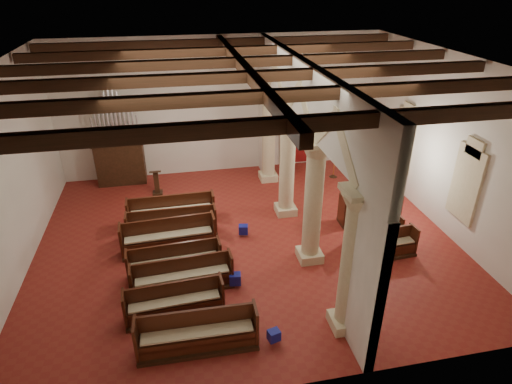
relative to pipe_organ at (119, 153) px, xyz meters
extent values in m
plane|color=maroon|center=(4.50, -5.50, -1.37)|extent=(14.00, 14.00, 0.00)
plane|color=black|center=(4.50, -5.50, 4.63)|extent=(14.00, 14.00, 0.00)
cube|color=white|center=(4.50, 0.50, 1.63)|extent=(14.00, 0.02, 6.00)
cube|color=white|center=(4.50, -11.50, 1.63)|extent=(14.00, 0.02, 6.00)
cube|color=white|center=(-2.50, -5.50, 1.63)|extent=(0.02, 12.00, 6.00)
cube|color=white|center=(11.50, -5.50, 1.63)|extent=(0.02, 12.00, 6.00)
cube|color=beige|center=(6.30, -10.00, -1.22)|extent=(0.75, 0.75, 0.30)
cylinder|color=beige|center=(6.30, -10.00, 0.58)|extent=(0.56, 0.56, 3.30)
cube|color=beige|center=(6.30, -7.00, -1.22)|extent=(0.75, 0.75, 0.30)
cylinder|color=beige|center=(6.30, -7.00, 0.58)|extent=(0.56, 0.56, 3.30)
cube|color=beige|center=(6.30, -4.00, -1.22)|extent=(0.75, 0.75, 0.30)
cylinder|color=beige|center=(6.30, -4.00, 0.58)|extent=(0.56, 0.56, 3.30)
cube|color=beige|center=(6.30, -1.00, -1.22)|extent=(0.75, 0.75, 0.30)
cylinder|color=beige|center=(6.30, -1.00, 0.58)|extent=(0.56, 0.56, 3.30)
cube|color=white|center=(6.30, -5.50, 3.66)|extent=(0.25, 11.90, 1.93)
cube|color=#377B5A|center=(11.48, -7.00, 0.83)|extent=(0.03, 1.00, 2.20)
cube|color=#377B5A|center=(11.48, -3.00, 0.83)|extent=(0.03, 1.00, 2.20)
cube|color=#377B5A|center=(9.50, 0.48, 0.83)|extent=(1.00, 0.03, 2.20)
cube|color=#3C2013|center=(0.00, 0.00, -0.47)|extent=(2.00, 0.80, 1.80)
cube|color=#3C2013|center=(0.00, 0.00, 0.53)|extent=(2.10, 0.85, 0.20)
cube|color=#3D1E13|center=(1.47, -1.43, -1.33)|extent=(0.41, 0.41, 0.09)
cube|color=#3D1E13|center=(1.47, -1.43, -0.87)|extent=(0.20, 0.20, 1.00)
cube|color=#3D1E13|center=(1.47, -1.50, -0.33)|extent=(0.46, 0.36, 0.18)
cube|color=maroon|center=(8.00, 0.42, -0.22)|extent=(1.60, 0.06, 2.10)
cylinder|color=gold|center=(8.00, 0.40, 0.88)|extent=(1.80, 0.04, 0.04)
cone|color=#3C2013|center=(9.24, -1.32, -1.31)|extent=(0.37, 0.37, 0.12)
cylinder|color=gold|center=(9.24, -1.32, -0.15)|extent=(0.04, 0.04, 2.44)
cylinder|color=gold|center=(9.24, -1.32, 0.97)|extent=(0.25, 0.68, 0.03)
cube|color=navy|center=(9.24, -1.34, 0.46)|extent=(0.54, 0.20, 0.86)
cube|color=navy|center=(4.35, -10.19, -1.12)|extent=(0.34, 0.30, 0.29)
cube|color=navy|center=(3.74, -7.86, -1.10)|extent=(0.37, 0.31, 0.34)
cube|color=#152496|center=(4.44, -5.25, -1.11)|extent=(0.36, 0.31, 0.32)
cylinder|color=white|center=(2.80, -9.65, -1.21)|extent=(0.88, 0.25, 0.09)
cylinder|color=white|center=(1.42, -8.25, -1.21)|extent=(1.04, 0.35, 0.10)
cube|color=#3C2013|center=(2.48, -9.99, -1.32)|extent=(2.95, 0.77, 0.10)
cube|color=#4A1B10|center=(2.48, -10.04, -1.04)|extent=(2.80, 0.46, 0.46)
cube|color=#4A1B10|center=(2.48, -9.81, -0.78)|extent=(2.79, 0.12, 0.97)
cube|color=#4A1B10|center=(1.05, -9.97, -0.78)|extent=(0.08, 0.62, 0.97)
cube|color=#4A1B10|center=(3.92, -9.97, -0.78)|extent=(0.08, 0.62, 0.97)
cube|color=#F7E0B7|center=(2.48, -10.04, -0.78)|extent=(2.68, 0.42, 0.05)
cube|color=#3C2013|center=(1.97, -8.74, -1.32)|extent=(2.66, 0.82, 0.10)
cube|color=#582212|center=(1.97, -8.79, -1.06)|extent=(2.49, 0.53, 0.43)
cube|color=#582212|center=(1.97, -8.57, -0.82)|extent=(2.47, 0.22, 0.91)
cube|color=#582212|center=(0.70, -8.72, -0.82)|extent=(0.10, 0.58, 0.91)
cube|color=#582212|center=(3.25, -8.72, -0.82)|extent=(0.10, 0.58, 0.91)
cube|color=#F7E0B7|center=(1.97, -8.79, -0.82)|extent=(2.39, 0.49, 0.05)
cube|color=#3C2013|center=(2.23, -7.70, -1.32)|extent=(2.95, 0.85, 0.10)
cube|color=#521F11|center=(2.23, -7.75, -1.06)|extent=(2.78, 0.56, 0.43)
cube|color=#521F11|center=(2.23, -7.53, -0.82)|extent=(2.77, 0.24, 0.92)
cube|color=#521F11|center=(0.81, -7.68, -0.82)|extent=(0.10, 0.58, 0.92)
cube|color=#521F11|center=(3.66, -7.68, -0.82)|extent=(0.10, 0.58, 0.92)
cube|color=#F7E0B7|center=(2.23, -7.75, -0.82)|extent=(2.67, 0.51, 0.05)
cube|color=#3C2013|center=(2.04, -6.95, -1.32)|extent=(2.85, 0.84, 0.10)
cube|color=#4A1E0F|center=(2.04, -7.00, -1.06)|extent=(2.69, 0.54, 0.44)
cube|color=#4A1E0F|center=(2.04, -6.78, -0.82)|extent=(2.67, 0.22, 0.92)
cube|color=#4A1E0F|center=(0.66, -6.93, -0.82)|extent=(0.10, 0.58, 0.92)
cube|color=#4A1E0F|center=(3.41, -6.93, -0.82)|extent=(0.10, 0.58, 0.92)
cube|color=#F7E0B7|center=(2.04, -7.00, -0.82)|extent=(2.58, 0.50, 0.05)
cube|color=#3C2013|center=(1.89, -5.58, -1.32)|extent=(3.10, 0.91, 0.11)
cube|color=#4B2810|center=(1.89, -5.63, -1.03)|extent=(2.94, 0.58, 0.48)
cube|color=#4B2810|center=(1.89, -5.39, -0.76)|extent=(2.92, 0.23, 1.01)
cube|color=#4B2810|center=(0.39, -5.56, -0.76)|extent=(0.11, 0.64, 1.01)
cube|color=#4B2810|center=(3.38, -5.56, -0.76)|extent=(0.11, 0.64, 1.01)
cube|color=#F7E0B7|center=(1.89, -5.63, -0.76)|extent=(2.82, 0.54, 0.05)
cube|color=#3C2013|center=(2.01, -4.75, -1.32)|extent=(3.09, 0.67, 0.10)
cube|color=#48230F|center=(2.01, -4.79, -1.06)|extent=(2.94, 0.38, 0.43)
cube|color=#48230F|center=(2.01, -4.57, -0.82)|extent=(2.94, 0.07, 0.90)
cube|color=#48230F|center=(0.50, -4.73, -0.82)|extent=(0.07, 0.57, 0.90)
cube|color=#48230F|center=(3.52, -4.73, -0.82)|extent=(0.07, 0.57, 0.90)
cube|color=#F7E0B7|center=(2.01, -4.79, -0.82)|extent=(2.82, 0.34, 0.05)
cube|color=#3C2013|center=(2.02, -3.87, -1.32)|extent=(3.15, 0.76, 0.10)
cube|color=#49220F|center=(2.02, -3.92, -1.04)|extent=(2.99, 0.45, 0.46)
cube|color=#49220F|center=(2.02, -3.69, -0.79)|extent=(2.99, 0.12, 0.96)
cube|color=#49220F|center=(0.48, -3.85, -0.79)|extent=(0.08, 0.61, 0.96)
cube|color=#49220F|center=(3.55, -3.85, -0.79)|extent=(0.08, 0.61, 0.96)
cube|color=#F7E0B7|center=(2.02, -3.92, -0.79)|extent=(2.87, 0.41, 0.05)
cube|color=#3C2013|center=(8.97, -7.32, -1.33)|extent=(1.64, 0.73, 0.09)
cube|color=#581D13|center=(8.97, -7.37, -1.08)|extent=(1.48, 0.45, 0.41)
cube|color=#581D13|center=(8.97, -7.16, -0.85)|extent=(1.46, 0.15, 0.86)
cube|color=#581D13|center=(8.20, -7.31, -0.85)|extent=(0.10, 0.55, 0.86)
cube|color=#581D13|center=(9.74, -7.31, -0.85)|extent=(0.10, 0.55, 0.86)
cube|color=#F7E0B7|center=(8.97, -7.37, -0.85)|extent=(1.42, 0.41, 0.05)
cube|color=#3C2013|center=(8.75, -6.57, -1.33)|extent=(1.78, 0.69, 0.09)
cube|color=#4F1F10|center=(8.75, -6.62, -1.07)|extent=(1.62, 0.41, 0.41)
cube|color=#4F1F10|center=(8.75, -6.41, -0.85)|extent=(1.61, 0.11, 0.87)
cube|color=#4F1F10|center=(7.91, -6.55, -0.85)|extent=(0.08, 0.55, 0.87)
cube|color=#4F1F10|center=(9.60, -6.55, -0.85)|extent=(0.08, 0.55, 0.87)
cube|color=#F7E0B7|center=(8.75, -6.62, -0.85)|extent=(1.56, 0.37, 0.05)
cube|color=#3C2013|center=(9.14, -5.27, -1.32)|extent=(2.22, 0.83, 0.11)
cube|color=#532211|center=(9.14, -5.32, -1.01)|extent=(2.06, 0.50, 0.49)
cube|color=#532211|center=(9.14, -5.07, -0.74)|extent=(2.05, 0.13, 1.04)
cube|color=#532211|center=(8.07, -5.25, -0.74)|extent=(0.10, 0.66, 1.04)
cube|color=#532211|center=(10.20, -5.25, -0.74)|extent=(0.10, 0.66, 1.04)
cube|color=#F7E0B7|center=(9.14, -5.32, -0.74)|extent=(1.97, 0.45, 0.05)
camera|label=1|loc=(2.37, -17.71, 6.98)|focal=30.00mm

